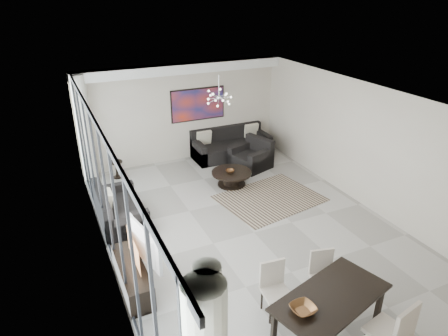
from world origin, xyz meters
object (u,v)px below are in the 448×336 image
tv_console (132,276)px  television (138,246)px  sofa_main (231,147)px  dining_table (331,301)px  coffee_table (232,177)px

tv_console → television: 0.59m
tv_console → sofa_main: bearing=48.3°
sofa_main → dining_table: size_ratio=1.19×
tv_console → television: bearing=13.2°
dining_table → coffee_table: bearing=80.3°
sofa_main → dining_table: 7.19m
television → dining_table: size_ratio=0.58×
coffee_table → dining_table: 5.25m
coffee_table → sofa_main: bearing=64.9°
dining_table → sofa_main: bearing=76.1°
sofa_main → tv_console: sofa_main is taller
tv_console → television: size_ratio=1.31×
coffee_table → sofa_main: size_ratio=0.45×
television → dining_table: television is taller
television → dining_table: 3.26m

